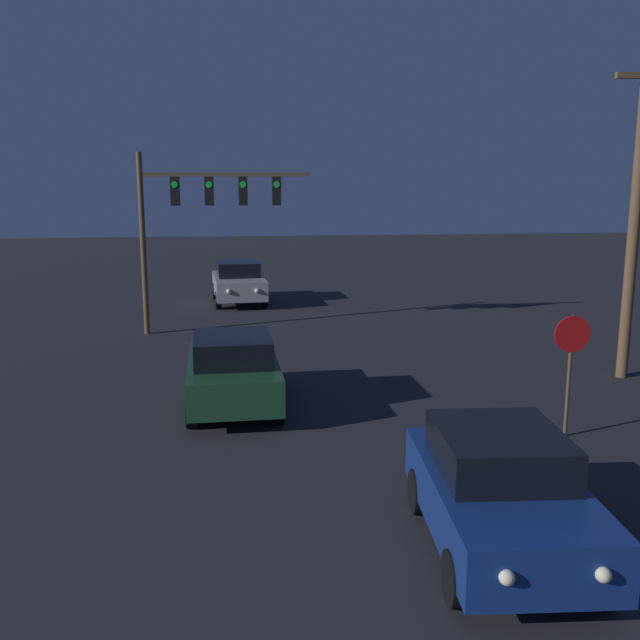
# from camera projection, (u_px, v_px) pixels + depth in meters

# --- Properties ---
(car_near) EXTENTS (2.18, 4.04, 1.66)m
(car_near) POSITION_uv_depth(u_px,v_px,m) (501.00, 492.00, 9.60)
(car_near) COLOR navy
(car_near) RESTS_ON ground_plane
(car_mid) EXTENTS (2.08, 4.00, 1.66)m
(car_mid) POSITION_uv_depth(u_px,v_px,m) (233.00, 371.00, 15.59)
(car_mid) COLOR #1E4728
(car_mid) RESTS_ON ground_plane
(car_far) EXTENTS (2.21, 4.05, 1.66)m
(car_far) POSITION_uv_depth(u_px,v_px,m) (239.00, 282.00, 28.66)
(car_far) COLOR #99999E
(car_far) RESTS_ON ground_plane
(traffic_signal_mast) EXTENTS (5.41, 0.30, 5.77)m
(traffic_signal_mast) POSITION_uv_depth(u_px,v_px,m) (198.00, 207.00, 22.57)
(traffic_signal_mast) COLOR brown
(traffic_signal_mast) RESTS_ON ground_plane
(stop_sign) EXTENTS (0.71, 0.07, 2.42)m
(stop_sign) POSITION_uv_depth(u_px,v_px,m) (571.00, 353.00, 13.70)
(stop_sign) COLOR brown
(stop_sign) RESTS_ON ground_plane
(utility_pole) EXTENTS (1.54, 0.28, 8.16)m
(utility_pole) POSITION_uv_depth(u_px,v_px,m) (636.00, 210.00, 17.36)
(utility_pole) COLOR brown
(utility_pole) RESTS_ON ground_plane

